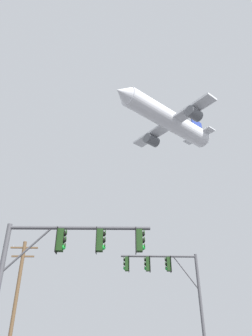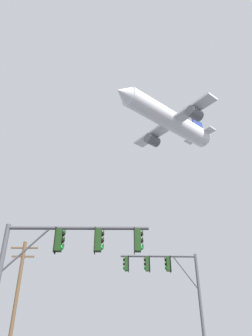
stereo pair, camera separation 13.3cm
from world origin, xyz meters
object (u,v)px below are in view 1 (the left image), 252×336
signal_pole_far (168,277)px  utility_pole (17,293)px  airplane (169,120)px  signal_pole_near (64,254)px

signal_pole_far → utility_pole: 11.86m
airplane → signal_pole_far: bearing=-104.4°
signal_pole_far → airplane: bearing=75.6°
signal_pole_far → utility_pole: utility_pole is taller
utility_pole → airplane: 39.76m
utility_pole → signal_pole_near: bearing=-67.8°
signal_pole_near → signal_pole_far: (5.60, 8.45, 0.64)m
signal_pole_far → utility_pole: bearing=157.2°
signal_pole_near → airplane: airplane is taller
airplane → signal_pole_near: bearing=-110.2°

